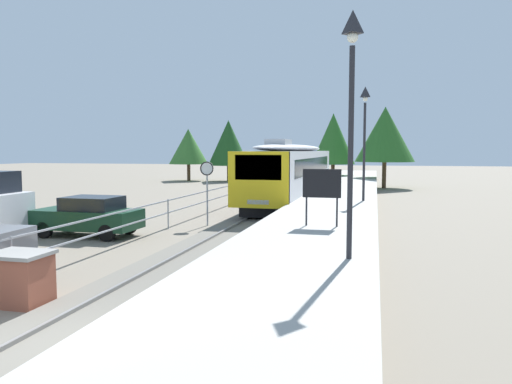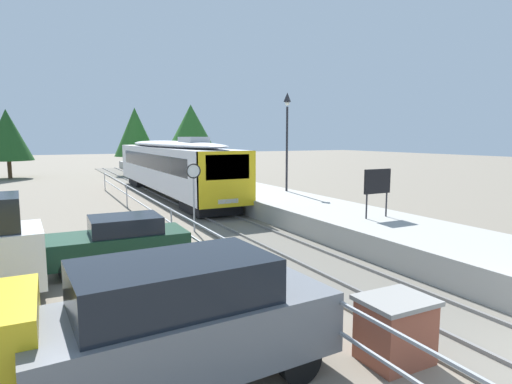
# 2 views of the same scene
# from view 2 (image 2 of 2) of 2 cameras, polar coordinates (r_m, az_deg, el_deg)

# --- Properties ---
(ground_plane) EXTENTS (160.00, 160.00, 0.00)m
(ground_plane) POSITION_cam_2_polar(r_m,az_deg,el_deg) (25.71, -16.78, -1.52)
(ground_plane) COLOR slate
(track_rails) EXTENTS (3.20, 60.00, 0.14)m
(track_rails) POSITION_cam_2_polar(r_m,az_deg,el_deg) (26.39, -10.37, -1.03)
(track_rails) COLOR #6B665B
(track_rails) RESTS_ON ground
(commuter_train) EXTENTS (2.82, 18.83, 3.74)m
(commuter_train) POSITION_cam_2_polar(r_m,az_deg,el_deg) (27.76, -11.46, 3.74)
(commuter_train) COLOR silver
(commuter_train) RESTS_ON track_rails
(station_platform) EXTENTS (3.90, 60.00, 0.90)m
(station_platform) POSITION_cam_2_polar(r_m,az_deg,el_deg) (27.44, -3.88, 0.27)
(station_platform) COLOR #A8A59E
(station_platform) RESTS_ON ground
(platform_lamp_mid_platform) EXTENTS (0.34, 0.34, 5.35)m
(platform_lamp_mid_platform) POSITION_cam_2_polar(r_m,az_deg,el_deg) (23.17, 4.24, 9.30)
(platform_lamp_mid_platform) COLOR #232328
(platform_lamp_mid_platform) RESTS_ON station_platform
(platform_notice_board) EXTENTS (1.20, 0.08, 1.80)m
(platform_notice_board) POSITION_cam_2_polar(r_m,az_deg,el_deg) (16.03, 16.12, 1.18)
(platform_notice_board) COLOR #232328
(platform_notice_board) RESTS_ON station_platform
(speed_limit_sign) EXTENTS (0.61, 0.10, 2.81)m
(speed_limit_sign) POSITION_cam_2_polar(r_m,az_deg,el_deg) (17.22, -8.45, 1.59)
(speed_limit_sign) COLOR #9EA0A5
(speed_limit_sign) RESTS_ON ground
(brick_utility_cabinet) EXTENTS (1.21, 0.99, 1.13)m
(brick_utility_cabinet) POSITION_cam_2_polar(r_m,az_deg,el_deg) (7.96, 18.32, -17.23)
(brick_utility_cabinet) COLOR brown
(brick_utility_cabinet) RESTS_ON ground
(carpark_fence) EXTENTS (0.06, 36.06, 1.25)m
(carpark_fence) POSITION_cam_2_polar(r_m,az_deg,el_deg) (15.87, -11.40, -3.41)
(carpark_fence) COLOR #9EA0A5
(carpark_fence) RESTS_ON ground
(parked_suv_grey) EXTENTS (4.70, 2.16, 2.04)m
(parked_suv_grey) POSITION_cam_2_polar(r_m,az_deg,el_deg) (6.82, -9.63, -16.77)
(parked_suv_grey) COLOR slate
(parked_suv_grey) RESTS_ON ground
(parked_hatchback_dark_green) EXTENTS (4.03, 1.82, 1.53)m
(parked_hatchback_dark_green) POSITION_cam_2_polar(r_m,az_deg,el_deg) (13.19, -18.06, -6.35)
(parked_hatchback_dark_green) COLOR #143823
(parked_hatchback_dark_green) RESTS_ON ground
(tree_behind_carpark) EXTENTS (4.17, 4.17, 6.80)m
(tree_behind_carpark) POSITION_cam_2_polar(r_m,az_deg,el_deg) (44.18, -16.05, 7.80)
(tree_behind_carpark) COLOR brown
(tree_behind_carpark) RESTS_ON ground
(tree_behind_station_far) EXTENTS (5.09, 5.09, 7.04)m
(tree_behind_station_far) POSITION_cam_2_polar(r_m,az_deg,el_deg) (42.13, -8.79, 8.42)
(tree_behind_station_far) COLOR brown
(tree_behind_station_far) RESTS_ON ground
(tree_distant_centre) EXTENTS (4.37, 4.37, 6.48)m
(tree_distant_centre) POSITION_cam_2_polar(r_m,az_deg,el_deg) (45.99, -30.66, 6.67)
(tree_distant_centre) COLOR brown
(tree_distant_centre) RESTS_ON ground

